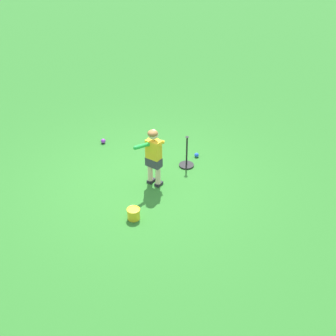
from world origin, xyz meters
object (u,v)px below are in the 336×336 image
(child_batter, at_px, (153,152))
(toy_bucket, at_px, (134,213))
(play_ball_near_batter, at_px, (103,141))
(batting_tee, at_px, (186,161))
(play_ball_far_right, at_px, (197,155))

(child_batter, bearing_deg, toy_bucket, 18.44)
(child_batter, height_order, play_ball_near_batter, child_batter)
(child_batter, distance_m, play_ball_near_batter, 1.90)
(batting_tee, bearing_deg, play_ball_far_right, -177.32)
(play_ball_far_right, xyz_separation_m, toy_bucket, (2.16, 0.20, 0.06))
(play_ball_near_batter, bearing_deg, child_batter, 72.26)
(child_batter, xyz_separation_m, play_ball_far_right, (-1.21, 0.12, -0.61))
(child_batter, xyz_separation_m, toy_bucket, (0.95, 0.32, -0.55))
(play_ball_far_right, xyz_separation_m, batting_tee, (0.38, 0.02, 0.06))
(play_ball_near_batter, distance_m, batting_tee, 1.88)
(play_ball_far_right, height_order, batting_tee, batting_tee)
(play_ball_far_right, distance_m, batting_tee, 0.39)
(child_batter, distance_m, toy_bucket, 1.14)
(child_batter, relative_size, batting_tee, 1.74)
(play_ball_far_right, bearing_deg, batting_tee, 2.68)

